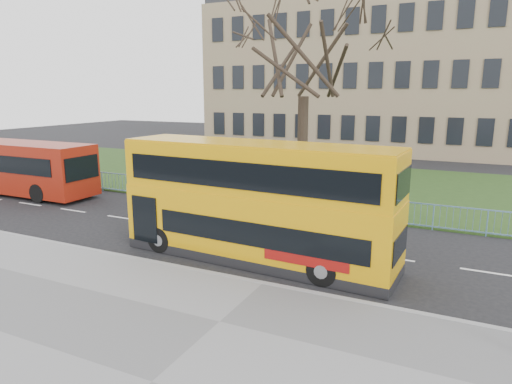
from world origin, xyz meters
The scene contains 9 objects.
ground centered at (0.00, 0.00, 0.00)m, with size 120.00×120.00×0.00m, color black.
pavement centered at (0.00, -6.75, 0.06)m, with size 80.00×10.50×0.12m, color slate.
kerb centered at (0.00, -1.55, 0.07)m, with size 80.00×0.20×0.14m, color gray.
grass_verge centered at (0.00, 14.30, 0.04)m, with size 80.00×15.40×0.08m, color #203814.
guard_railing centered at (0.00, 6.60, 0.55)m, with size 40.00×0.12×1.10m, color #6C9CC1, non-canonical shape.
bare_tree centered at (-3.00, 10.00, 6.41)m, with size 8.86×8.86×12.66m, color black, non-canonical shape.
civic_building centered at (-5.00, 35.00, 7.00)m, with size 30.00×15.00×14.00m, color #8F745A.
yellow_bus centered at (-1.15, 0.39, 2.12)m, with size 9.53×2.71×3.95m.
red_bus centered at (-18.32, 4.02, 1.55)m, with size 11.01×2.55×2.90m.
Camera 1 is at (5.20, -12.96, 5.62)m, focal length 32.00 mm.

